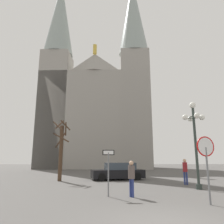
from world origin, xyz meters
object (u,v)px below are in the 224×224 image
street_lamp (195,130)px  bare_tree (61,149)px  pedestrian_walking (131,175)px  pedestrian_standing (185,169)px  stop_sign (206,156)px  parked_car_near_black (118,172)px  cathedral (96,100)px  one_way_arrow_sign (108,167)px

street_lamp → bare_tree: 10.52m
pedestrian_walking → pedestrian_standing: 6.40m
stop_sign → pedestrian_walking: size_ratio=1.61×
parked_car_near_black → pedestrian_walking: 8.35m
pedestrian_walking → stop_sign: bearing=-32.5°
bare_tree → parked_car_near_black: (4.79, 0.91, -1.88)m
bare_tree → parked_car_near_black: bare_tree is taller
cathedral → parked_car_near_black: 24.23m
parked_car_near_black → pedestrian_standing: (4.49, -3.64, 0.40)m
cathedral → pedestrian_walking: size_ratio=22.94×
stop_sign → one_way_arrow_sign: (-4.00, 2.01, -0.51)m
cathedral → pedestrian_walking: cathedral is taller
cathedral → pedestrian_standing: 28.10m
parked_car_near_black → pedestrian_walking: size_ratio=2.78×
street_lamp → cathedral: bearing=105.4°
one_way_arrow_sign → pedestrian_walking: size_ratio=1.32×
cathedral → bare_tree: 24.07m
parked_car_near_black → pedestrian_walking: (0.14, -8.34, 0.34)m
cathedral → one_way_arrow_sign: bearing=-86.1°
street_lamp → parked_car_near_black: bearing=126.9°
bare_tree → parked_car_near_black: size_ratio=1.08×
parked_car_near_black → pedestrian_standing: bearing=-39.0°
stop_sign → bare_tree: size_ratio=0.53×
cathedral → bare_tree: cathedral is taller
stop_sign → parked_car_near_black: 10.69m
stop_sign → one_way_arrow_sign: 4.50m
cathedral → pedestrian_walking: bearing=-84.0°
bare_tree → pedestrian_walking: 9.05m
cathedral → stop_sign: 33.39m
one_way_arrow_sign → pedestrian_standing: 7.10m
parked_car_near_black → pedestrian_walking: pedestrian_walking is taller
cathedral → one_way_arrow_sign: size_ratio=17.40×
cathedral → pedestrian_standing: cathedral is taller
cathedral → street_lamp: (7.37, -26.78, -9.11)m
cathedral → street_lamp: size_ratio=7.23×
cathedral → pedestrian_walking: (3.08, -29.23, -11.58)m
pedestrian_walking → parked_car_near_black: bearing=91.0°
cathedral → bare_tree: bearing=-94.9°
pedestrian_standing → pedestrian_walking: bearing=-132.7°
one_way_arrow_sign → street_lamp: 6.22m
bare_tree → parked_car_near_black: bearing=10.7°
one_way_arrow_sign → parked_car_near_black: (0.97, 8.17, -0.73)m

